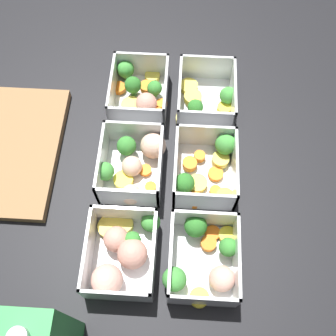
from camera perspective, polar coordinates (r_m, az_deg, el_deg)
ground_plane at (r=0.74m, az=0.00°, el=-0.79°), size 4.00×4.00×0.00m
container_near_left at (r=0.66m, az=5.22°, el=-13.06°), size 0.15×0.13×0.07m
container_near_center at (r=0.72m, az=5.57°, el=-0.16°), size 0.14×0.11×0.07m
container_near_right at (r=0.81m, az=5.44°, el=9.94°), size 0.15×0.12×0.07m
container_far_left at (r=0.67m, az=-6.70°, el=-12.17°), size 0.15×0.12×0.07m
container_far_center at (r=0.73m, az=-4.98°, el=0.59°), size 0.15×0.13×0.07m
container_far_right at (r=0.81m, az=-4.14°, el=10.97°), size 0.15×0.12×0.07m
cutting_board at (r=0.81m, az=-21.71°, el=2.50°), size 0.28×0.18×0.02m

